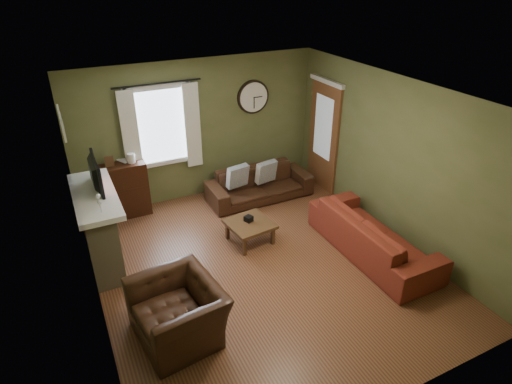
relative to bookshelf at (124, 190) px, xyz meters
name	(u,v)px	position (x,y,z in m)	size (l,w,h in m)	color
floor	(262,266)	(1.52, -2.40, -0.50)	(4.60, 5.20, 0.00)	brown
ceiling	(263,96)	(1.52, -2.40, 2.10)	(4.60, 5.20, 0.00)	white
wall_left	(85,231)	(-0.78, -2.40, 0.80)	(0.00, 5.20, 2.60)	brown
wall_right	(393,160)	(3.82, -2.40, 0.80)	(0.00, 5.20, 2.60)	brown
wall_back	(199,130)	(1.52, 0.20, 0.80)	(4.60, 0.00, 2.60)	brown
wall_front	(395,314)	(1.52, -5.00, 0.80)	(4.60, 0.00, 2.60)	brown
fireplace	(99,231)	(-0.58, -1.25, 0.05)	(0.40, 1.40, 1.10)	gray
firebox	(115,242)	(-0.39, -1.25, -0.20)	(0.04, 0.60, 0.55)	black
mantel	(94,196)	(-0.55, -1.25, 0.64)	(0.58, 1.60, 0.08)	white
tv	(92,178)	(-0.53, -1.10, 0.86)	(0.60, 0.08, 0.35)	black
tv_screen	(97,173)	(-0.45, -1.10, 0.91)	(0.02, 0.62, 0.36)	#994C3F
medallion_left	(64,131)	(-0.76, -1.60, 1.75)	(0.28, 0.28, 0.03)	white
medallion_mid	(61,123)	(-0.76, -1.25, 1.75)	(0.28, 0.28, 0.03)	white
medallion_right	(59,115)	(-0.76, -0.90, 1.75)	(0.28, 0.28, 0.03)	white
window_pane	(161,126)	(0.82, 0.18, 1.00)	(1.00, 0.02, 1.30)	silver
curtain_rod	(157,84)	(0.82, 0.08, 1.77)	(0.03, 0.03, 1.50)	black
curtain_left	(131,136)	(0.27, 0.08, 0.95)	(0.28, 0.04, 1.55)	silver
curtain_right	(193,126)	(1.37, 0.08, 0.95)	(0.28, 0.04, 1.55)	silver
wall_clock	(254,97)	(2.62, 0.15, 1.30)	(0.64, 0.06, 0.64)	white
door	(324,137)	(3.79, -0.55, 0.55)	(0.05, 0.90, 2.10)	brown
bookshelf	(124,190)	(0.00, 0.00, 0.00)	(0.83, 0.35, 0.99)	black
book	(120,164)	(0.03, 0.10, 0.47)	(0.18, 0.25, 0.02)	#4C321C
sofa_brown	(259,184)	(2.43, -0.48, -0.20)	(1.99, 0.78, 0.58)	#331C11
pillow_left	(266,172)	(2.55, -0.53, 0.05)	(0.41, 0.12, 0.41)	gray
pillow_right	(238,176)	(1.99, -0.47, 0.05)	(0.42, 0.13, 0.42)	gray
sofa_red	(373,235)	(3.21, -2.85, -0.16)	(2.28, 0.89, 0.67)	maroon
armchair	(178,312)	(0.02, -3.15, -0.14)	(1.09, 0.95, 0.71)	#331C11
coffee_table	(250,232)	(1.63, -1.74, -0.32)	(0.67, 0.67, 0.36)	#4C321C
tissue_box	(249,219)	(1.64, -1.68, -0.10)	(0.12, 0.12, 0.09)	black
wine_glass_a	(101,206)	(-0.53, -1.84, 0.78)	(0.06, 0.06, 0.18)	white
wine_glass_b	(99,200)	(-0.53, -1.67, 0.78)	(0.07, 0.07, 0.19)	white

